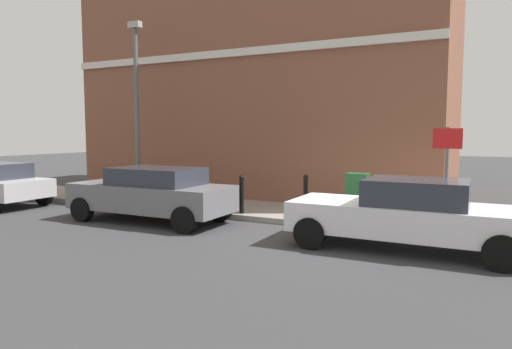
% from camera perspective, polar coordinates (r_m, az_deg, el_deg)
% --- Properties ---
extents(ground, '(80.00, 80.00, 0.00)m').
position_cam_1_polar(ground, '(10.50, 9.80, -7.62)').
color(ground, '#38383A').
extents(sidewalk, '(2.57, 30.00, 0.15)m').
position_cam_1_polar(sidewalk, '(14.92, -10.54, -3.51)').
color(sidewalk, gray).
rests_on(sidewalk, ground).
extents(corner_building, '(7.84, 13.09, 8.64)m').
position_cam_1_polar(corner_building, '(18.57, 2.81, 11.41)').
color(corner_building, brown).
rests_on(corner_building, ground).
extents(car_white, '(1.79, 4.50, 1.42)m').
position_cam_1_polar(car_white, '(9.52, 18.39, -4.69)').
color(car_white, silver).
rests_on(car_white, ground).
extents(car_grey, '(1.82, 4.36, 1.43)m').
position_cam_1_polar(car_grey, '(12.19, -12.88, -2.26)').
color(car_grey, slate).
rests_on(car_grey, ground).
extents(utility_cabinet, '(0.46, 0.61, 1.15)m').
position_cam_1_polar(utility_cabinet, '(11.94, 12.55, -2.79)').
color(utility_cabinet, '#1E4C28').
rests_on(utility_cabinet, sidewalk).
extents(bollard_near_cabinet, '(0.14, 0.14, 1.04)m').
position_cam_1_polar(bollard_near_cabinet, '(12.46, 6.22, -2.26)').
color(bollard_near_cabinet, black).
rests_on(bollard_near_cabinet, sidewalk).
extents(bollard_far_kerb, '(0.14, 0.14, 1.04)m').
position_cam_1_polar(bollard_far_kerb, '(12.28, -1.82, -2.34)').
color(bollard_far_kerb, black).
rests_on(bollard_far_kerb, sidewalk).
extents(street_sign, '(0.08, 0.60, 2.30)m').
position_cam_1_polar(street_sign, '(10.73, 22.74, 1.29)').
color(street_sign, '#59595B').
rests_on(street_sign, sidewalk).
extents(lamppost, '(0.20, 0.44, 5.72)m').
position_cam_1_polar(lamppost, '(15.49, -14.70, 8.70)').
color(lamppost, '#59595B').
rests_on(lamppost, sidewalk).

